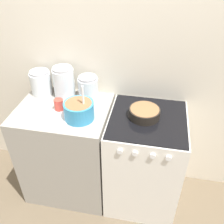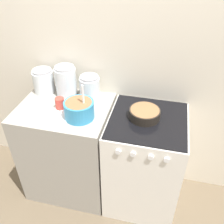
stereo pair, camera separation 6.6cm
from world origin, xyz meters
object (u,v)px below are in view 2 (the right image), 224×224
storage_jar_left (44,82)px  storage_jar_middle (66,83)px  baking_pan (145,113)px  mixing_bowl (79,109)px  storage_jar_right (90,89)px  tin_can (60,104)px  stove (144,162)px

storage_jar_left → storage_jar_middle: storage_jar_middle is taller
storage_jar_middle → baking_pan: bearing=-14.5°
mixing_bowl → storage_jar_middle: 0.36m
baking_pan → storage_jar_middle: size_ratio=0.90×
mixing_bowl → baking_pan: size_ratio=1.21×
storage_jar_middle → mixing_bowl: bearing=-53.1°
baking_pan → storage_jar_right: storage_jar_right is taller
baking_pan → storage_jar_right: (-0.49, 0.18, 0.05)m
baking_pan → tin_can: tin_can is taller
baking_pan → tin_can: 0.67m
storage_jar_middle → tin_can: bearing=-82.4°
stove → baking_pan: size_ratio=3.96×
mixing_bowl → tin_can: (-0.19, 0.07, -0.03)m
stove → storage_jar_right: storage_jar_right is taller
stove → tin_can: tin_can is taller
mixing_bowl → storage_jar_left: bearing=145.8°
mixing_bowl → storage_jar_middle: size_ratio=1.08×
storage_jar_middle → tin_can: storage_jar_middle is taller
storage_jar_middle → storage_jar_right: size_ratio=1.31×
storage_jar_right → stove: bearing=-20.4°
stove → storage_jar_middle: 0.95m
baking_pan → storage_jar_right: 0.52m
stove → storage_jar_left: storage_jar_left is taller
mixing_bowl → baking_pan: bearing=12.8°
mixing_bowl → stove: bearing=10.6°
storage_jar_left → storage_jar_right: (0.42, -0.00, -0.00)m
mixing_bowl → baking_pan: mixing_bowl is taller
storage_jar_left → storage_jar_right: storage_jar_left is taller
storage_jar_middle → stove: bearing=-14.8°
storage_jar_left → tin_can: storage_jar_left is taller
storage_jar_left → tin_can: bearing=-42.7°
baking_pan → mixing_bowl: bearing=-167.2°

